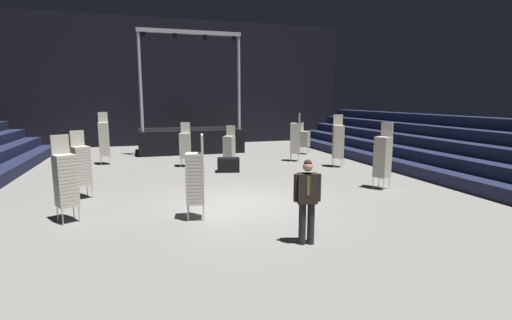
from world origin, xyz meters
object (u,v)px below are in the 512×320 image
object	(u,v)px
chair_stack_front_right	(65,179)
stage_riser	(190,138)
chair_stack_aisle_left	(338,141)
man_with_tie	(307,197)
equipment_road_case	(228,165)
chair_stack_mid_centre	(104,139)
chair_stack_aisle_right	(195,177)
chair_stack_mid_right	(229,146)
chair_stack_rear_left	(185,145)
chair_stack_rear_centre	(383,156)
chair_stack_mid_left	(305,138)
chair_stack_front_left	(81,165)
chair_stack_rear_right	(295,137)

from	to	relation	value
chair_stack_front_right	stage_riser	bearing A→B (deg)	-138.27
chair_stack_aisle_left	chair_stack_front_right	bearing A→B (deg)	43.84
chair_stack_front_right	man_with_tie	bearing A→B (deg)	121.35
man_with_tie	chair_stack_front_right	distance (m)	5.85
man_with_tie	equipment_road_case	world-z (taller)	man_with_tie
stage_riser	chair_stack_mid_centre	bearing A→B (deg)	-143.05
chair_stack_front_right	chair_stack_aisle_right	size ratio (longest dim) A/B	1.00
chair_stack_mid_right	chair_stack_rear_left	bearing A→B (deg)	30.15
chair_stack_mid_right	chair_stack_mid_centre	bearing A→B (deg)	17.44
equipment_road_case	chair_stack_rear_centre	bearing A→B (deg)	-46.20
chair_stack_mid_left	equipment_road_case	world-z (taller)	chair_stack_mid_left
chair_stack_mid_centre	chair_stack_rear_centre	size ratio (longest dim) A/B	1.08
chair_stack_front_left	chair_stack_mid_right	distance (m)	7.01
chair_stack_mid_centre	chair_stack_aisle_right	world-z (taller)	chair_stack_mid_centre
chair_stack_front_right	chair_stack_mid_left	size ratio (longest dim) A/B	1.25
chair_stack_aisle_left	chair_stack_front_left	bearing A→B (deg)	32.16
chair_stack_mid_left	chair_stack_rear_centre	xyz separation A→B (m)	(-0.84, -8.14, 0.25)
equipment_road_case	chair_stack_aisle_right	bearing A→B (deg)	-110.21
stage_riser	chair_stack_aisle_right	xyz separation A→B (m)	(-1.40, -12.42, 0.33)
chair_stack_mid_centre	chair_stack_rear_centre	distance (m)	12.11
stage_riser	chair_stack_aisle_left	distance (m)	8.91
man_with_tie	chair_stack_mid_centre	world-z (taller)	chair_stack_mid_centre
chair_stack_mid_left	chair_stack_mid_centre	xyz separation A→B (m)	(-10.13, -0.36, 0.34)
chair_stack_mid_centre	chair_stack_rear_left	world-z (taller)	chair_stack_mid_centre
chair_stack_mid_centre	chair_stack_rear_left	xyz separation A→B (m)	(3.47, -1.65, -0.21)
chair_stack_rear_centre	chair_stack_front_left	bearing A→B (deg)	54.82
chair_stack_mid_right	chair_stack_rear_right	bearing A→B (deg)	-140.28
chair_stack_aisle_right	chair_stack_aisle_left	bearing A→B (deg)	-41.90
man_with_tie	chair_stack_mid_right	world-z (taller)	chair_stack_mid_right
chair_stack_mid_right	chair_stack_mid_left	bearing A→B (deg)	-118.17
chair_stack_front_right	chair_stack_rear_right	bearing A→B (deg)	-169.93
stage_riser	chair_stack_rear_right	xyz separation A→B (m)	(4.42, -4.91, 0.41)
stage_riser	chair_stack_rear_left	xyz separation A→B (m)	(-0.82, -4.88, 0.24)
chair_stack_front_right	chair_stack_rear_centre	bearing A→B (deg)	156.90
chair_stack_rear_left	chair_stack_aisle_right	bearing A→B (deg)	102.33
chair_stack_front_right	chair_stack_aisle_left	distance (m)	11.16
man_with_tie	chair_stack_front_left	bearing A→B (deg)	-33.71
chair_stack_front_left	chair_stack_front_right	size ratio (longest dim) A/B	0.96
chair_stack_mid_centre	chair_stack_aisle_left	size ratio (longest dim) A/B	1.04
chair_stack_front_right	chair_stack_mid_centre	distance (m)	8.51
chair_stack_rear_centre	chair_stack_rear_left	bearing A→B (deg)	18.06
chair_stack_front_right	chair_stack_rear_left	xyz separation A→B (m)	(3.63, 6.85, -0.08)
chair_stack_mid_left	chair_stack_aisle_right	size ratio (longest dim) A/B	0.80
chair_stack_rear_left	chair_stack_rear_right	distance (m)	5.24
chair_stack_rear_centre	chair_stack_mid_right	bearing A→B (deg)	7.78
man_with_tie	chair_stack_mid_left	bearing A→B (deg)	-100.51
man_with_tie	chair_stack_front_right	size ratio (longest dim) A/B	0.84
chair_stack_mid_centre	chair_stack_rear_left	bearing A→B (deg)	151.11
chair_stack_mid_right	chair_stack_mid_centre	size ratio (longest dim) A/B	0.75
chair_stack_rear_left	chair_stack_aisle_right	xyz separation A→B (m)	(-0.58, -7.54, 0.08)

